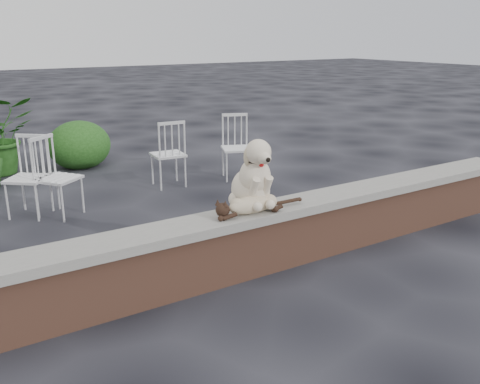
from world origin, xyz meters
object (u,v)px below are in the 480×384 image
dog (251,172)px  chair_b (27,177)px  chair_a (58,177)px  chair_d (237,147)px  chair_c (168,153)px  cat (252,203)px

dog → chair_b: 2.96m
dog → chair_a: dog is taller
chair_d → dog: bearing=-97.3°
chair_c → chair_d: size_ratio=1.00×
dog → chair_c: dog is taller
cat → chair_b: 3.03m
chair_a → chair_d: bearing=-30.4°
dog → cat: (-0.08, -0.15, -0.24)m
chair_d → chair_a: bearing=-151.5°
cat → chair_a: (-1.04, 2.51, -0.20)m
chair_a → dog: bearing=-101.0°
chair_a → chair_c: (1.61, 0.46, 0.00)m
cat → chair_b: bearing=122.4°
dog → chair_d: (1.51, 2.64, -0.43)m
chair_a → chair_b: (-0.30, 0.19, 0.00)m
dog → chair_d: 3.07m
chair_a → cat: bearing=-103.9°
dog → chair_a: (-1.12, 2.36, -0.43)m
chair_c → chair_d: (1.02, -0.19, 0.00)m
chair_a → chair_b: 0.36m
cat → chair_c: chair_c is taller
chair_a → chair_b: bearing=110.9°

